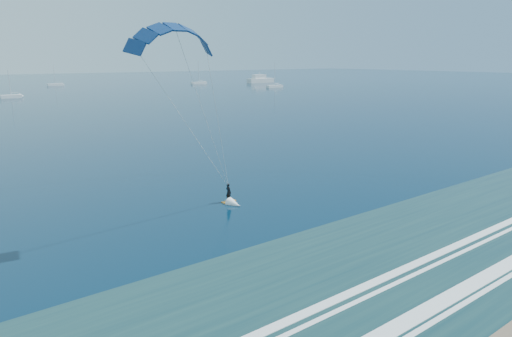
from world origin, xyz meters
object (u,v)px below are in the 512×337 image
object	(u,v)px
motor_yacht	(260,79)
sailboat_6	(275,86)
sailboat_4	(55,85)
sailboat_3	(11,96)
sailboat_5	(199,83)
kitesurfer_rig	(205,117)

from	to	relation	value
motor_yacht	sailboat_6	xyz separation A→B (m)	(-22.18, -40.55, -1.16)
motor_yacht	sailboat_4	bearing A→B (deg)	159.08
sailboat_3	sailboat_5	size ratio (longest dim) A/B	0.79
kitesurfer_rig	motor_yacht	xyz separation A→B (m)	(146.87, 182.67, -7.41)
motor_yacht	sailboat_6	world-z (taller)	sailboat_6
sailboat_6	sailboat_4	bearing A→B (deg)	135.70
kitesurfer_rig	sailboat_5	xyz separation A→B (m)	(110.67, 191.86, -8.57)
sailboat_4	sailboat_6	world-z (taller)	sailboat_6
sailboat_3	sailboat_4	xyz separation A→B (m)	(32.48, 69.51, 0.00)
motor_yacht	sailboat_5	distance (m)	37.37
sailboat_4	sailboat_6	size ratio (longest dim) A/B	0.89
sailboat_5	sailboat_6	xyz separation A→B (m)	(14.03, -49.74, -0.00)
sailboat_3	sailboat_5	xyz separation A→B (m)	(101.05, 38.65, 0.02)
sailboat_4	sailboat_3	bearing A→B (deg)	-115.04
motor_yacht	sailboat_5	world-z (taller)	sailboat_5
motor_yacht	sailboat_3	bearing A→B (deg)	-167.88
sailboat_5	motor_yacht	bearing A→B (deg)	-14.24
sailboat_5	kitesurfer_rig	bearing A→B (deg)	-119.98
kitesurfer_rig	sailboat_3	world-z (taller)	kitesurfer_rig
sailboat_3	sailboat_4	size ratio (longest dim) A/B	0.92
motor_yacht	sailboat_5	xyz separation A→B (m)	(-36.20, 9.19, -1.16)
kitesurfer_rig	sailboat_5	world-z (taller)	kitesurfer_rig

